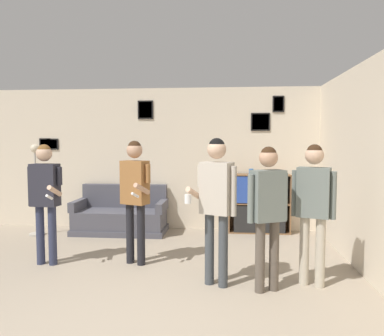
{
  "coord_description": "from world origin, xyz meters",
  "views": [
    {
      "loc": [
        1.15,
        -3.02,
        1.69
      ],
      "look_at": [
        0.69,
        2.04,
        1.33
      ],
      "focal_mm": 35.0,
      "sensor_mm": 36.0,
      "label": 1
    }
  ],
  "objects_px": {
    "person_player_foreground_center": "(135,189)",
    "drinking_cup": "(251,171)",
    "person_watcher_holding_cup": "(216,195)",
    "bookshelf": "(259,204)",
    "person_spectator_far_right": "(313,200)",
    "person_player_foreground_left": "(45,191)",
    "floor_lamp": "(36,186)",
    "couch": "(121,217)",
    "person_spectator_near_bookshelf": "(268,204)"
  },
  "relations": [
    {
      "from": "person_player_foreground_center",
      "to": "drinking_cup",
      "type": "bearing_deg",
      "value": 49.04
    },
    {
      "from": "person_player_foreground_center",
      "to": "person_watcher_holding_cup",
      "type": "relative_size",
      "value": 0.98
    },
    {
      "from": "bookshelf",
      "to": "person_spectator_far_right",
      "type": "relative_size",
      "value": 0.68
    },
    {
      "from": "person_player_foreground_left",
      "to": "person_spectator_far_right",
      "type": "distance_m",
      "value": 3.48
    },
    {
      "from": "person_spectator_far_right",
      "to": "floor_lamp",
      "type": "bearing_deg",
      "value": 155.69
    },
    {
      "from": "person_watcher_holding_cup",
      "to": "drinking_cup",
      "type": "bearing_deg",
      "value": 77.76
    },
    {
      "from": "couch",
      "to": "person_player_foreground_left",
      "type": "distance_m",
      "value": 2.09
    },
    {
      "from": "couch",
      "to": "person_watcher_holding_cup",
      "type": "height_order",
      "value": "person_watcher_holding_cup"
    },
    {
      "from": "bookshelf",
      "to": "floor_lamp",
      "type": "xyz_separation_m",
      "value": [
        -4.01,
        -0.55,
        0.35
      ]
    },
    {
      "from": "person_spectator_far_right",
      "to": "person_player_foreground_center",
      "type": "bearing_deg",
      "value": 165.52
    },
    {
      "from": "person_player_foreground_center",
      "to": "person_spectator_far_right",
      "type": "xyz_separation_m",
      "value": [
        2.24,
        -0.58,
        -0.03
      ]
    },
    {
      "from": "couch",
      "to": "bookshelf",
      "type": "height_order",
      "value": "bookshelf"
    },
    {
      "from": "person_player_foreground_center",
      "to": "person_spectator_far_right",
      "type": "relative_size",
      "value": 1.03
    },
    {
      "from": "floor_lamp",
      "to": "person_player_foreground_center",
      "type": "relative_size",
      "value": 0.96
    },
    {
      "from": "couch",
      "to": "person_player_foreground_left",
      "type": "height_order",
      "value": "person_player_foreground_left"
    },
    {
      "from": "bookshelf",
      "to": "floor_lamp",
      "type": "distance_m",
      "value": 4.06
    },
    {
      "from": "person_watcher_holding_cup",
      "to": "person_spectator_near_bookshelf",
      "type": "xyz_separation_m",
      "value": [
        0.58,
        -0.11,
        -0.07
      ]
    },
    {
      "from": "couch",
      "to": "drinking_cup",
      "type": "relative_size",
      "value": 17.08
    },
    {
      "from": "person_watcher_holding_cup",
      "to": "couch",
      "type": "bearing_deg",
      "value": 127.01
    },
    {
      "from": "person_player_foreground_left",
      "to": "person_spectator_near_bookshelf",
      "type": "bearing_deg",
      "value": -12.7
    },
    {
      "from": "person_spectator_near_bookshelf",
      "to": "person_spectator_far_right",
      "type": "relative_size",
      "value": 0.99
    },
    {
      "from": "floor_lamp",
      "to": "person_watcher_holding_cup",
      "type": "xyz_separation_m",
      "value": [
        3.29,
        -2.08,
        0.18
      ]
    },
    {
      "from": "bookshelf",
      "to": "person_spectator_far_right",
      "type": "distance_m",
      "value": 2.61
    },
    {
      "from": "bookshelf",
      "to": "person_spectator_far_right",
      "type": "xyz_separation_m",
      "value": [
        0.4,
        -2.54,
        0.47
      ]
    },
    {
      "from": "floor_lamp",
      "to": "person_watcher_holding_cup",
      "type": "bearing_deg",
      "value": -32.39
    },
    {
      "from": "person_player_foreground_center",
      "to": "person_spectator_near_bookshelf",
      "type": "bearing_deg",
      "value": -24.86
    },
    {
      "from": "person_player_foreground_center",
      "to": "bookshelf",
      "type": "bearing_deg",
      "value": 46.61
    },
    {
      "from": "couch",
      "to": "floor_lamp",
      "type": "distance_m",
      "value": 1.61
    },
    {
      "from": "person_player_foreground_left",
      "to": "person_player_foreground_center",
      "type": "xyz_separation_m",
      "value": [
        1.21,
        0.13,
        0.04
      ]
    },
    {
      "from": "couch",
      "to": "person_watcher_holding_cup",
      "type": "xyz_separation_m",
      "value": [
        1.83,
        -2.43,
        0.78
      ]
    },
    {
      "from": "person_spectator_near_bookshelf",
      "to": "person_player_foreground_left",
      "type": "bearing_deg",
      "value": 167.3
    },
    {
      "from": "person_spectator_far_right",
      "to": "person_watcher_holding_cup",
      "type": "bearing_deg",
      "value": -175.11
    },
    {
      "from": "person_player_foreground_center",
      "to": "person_spectator_far_right",
      "type": "bearing_deg",
      "value": -14.48
    },
    {
      "from": "person_player_foreground_left",
      "to": "person_player_foreground_center",
      "type": "bearing_deg",
      "value": 6.29
    },
    {
      "from": "person_player_foreground_center",
      "to": "couch",
      "type": "bearing_deg",
      "value": 111.91
    },
    {
      "from": "bookshelf",
      "to": "drinking_cup",
      "type": "bearing_deg",
      "value": 179.68
    },
    {
      "from": "person_player_foreground_left",
      "to": "person_player_foreground_center",
      "type": "height_order",
      "value": "person_player_foreground_center"
    },
    {
      "from": "bookshelf",
      "to": "person_player_foreground_left",
      "type": "bearing_deg",
      "value": -145.66
    },
    {
      "from": "floor_lamp",
      "to": "person_spectator_far_right",
      "type": "relative_size",
      "value": 0.99
    },
    {
      "from": "person_watcher_holding_cup",
      "to": "person_spectator_near_bookshelf",
      "type": "bearing_deg",
      "value": -11.19
    },
    {
      "from": "bookshelf",
      "to": "person_spectator_near_bookshelf",
      "type": "height_order",
      "value": "person_spectator_near_bookshelf"
    },
    {
      "from": "floor_lamp",
      "to": "person_spectator_near_bookshelf",
      "type": "height_order",
      "value": "floor_lamp"
    },
    {
      "from": "couch",
      "to": "drinking_cup",
      "type": "distance_m",
      "value": 2.56
    },
    {
      "from": "floor_lamp",
      "to": "person_spectator_near_bookshelf",
      "type": "bearing_deg",
      "value": -29.65
    },
    {
      "from": "bookshelf",
      "to": "person_player_foreground_center",
      "type": "height_order",
      "value": "person_player_foreground_center"
    },
    {
      "from": "person_player_foreground_left",
      "to": "bookshelf",
      "type": "bearing_deg",
      "value": 34.34
    },
    {
      "from": "person_player_foreground_left",
      "to": "person_watcher_holding_cup",
      "type": "distance_m",
      "value": 2.4
    },
    {
      "from": "person_player_foreground_center",
      "to": "person_watcher_holding_cup",
      "type": "xyz_separation_m",
      "value": [
        1.13,
        -0.68,
        0.02
      ]
    },
    {
      "from": "person_spectator_far_right",
      "to": "drinking_cup",
      "type": "relative_size",
      "value": 16.73
    },
    {
      "from": "person_watcher_holding_cup",
      "to": "bookshelf",
      "type": "bearing_deg",
      "value": 74.66
    }
  ]
}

